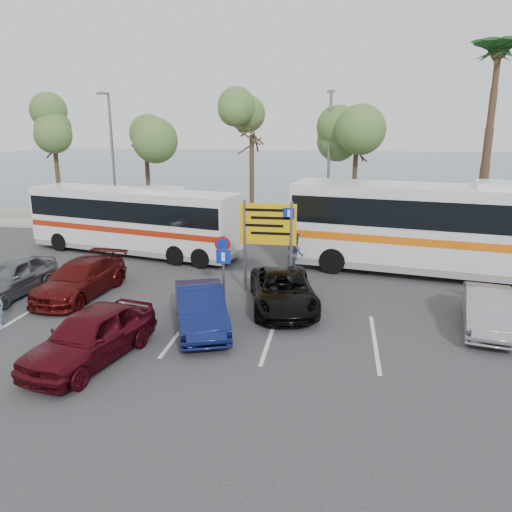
% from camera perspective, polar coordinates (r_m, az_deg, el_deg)
% --- Properties ---
extents(ground, '(120.00, 120.00, 0.00)m').
position_cam_1_polar(ground, '(17.04, -3.58, -7.30)').
color(ground, '#313133').
rests_on(ground, ground).
extents(kerb_strip, '(44.00, 2.40, 0.15)m').
position_cam_1_polar(kerb_strip, '(30.25, 2.34, 2.83)').
color(kerb_strip, '#9A968C').
rests_on(kerb_strip, ground).
extents(seawall, '(48.00, 0.80, 0.60)m').
position_cam_1_polar(seawall, '(32.15, 2.78, 3.97)').
color(seawall, gray).
rests_on(seawall, ground).
extents(sea, '(140.00, 140.00, 0.00)m').
position_cam_1_polar(sea, '(75.71, 6.74, 10.05)').
color(sea, '#42516B').
rests_on(sea, ground).
extents(tree_far_left, '(3.20, 3.20, 7.60)m').
position_cam_1_polar(tree_far_left, '(34.22, -22.24, 13.74)').
color(tree_far_left, '#382619').
rests_on(tree_far_left, kerb_strip).
extents(tree_left, '(3.20, 3.20, 7.20)m').
position_cam_1_polar(tree_left, '(31.56, -12.56, 13.86)').
color(tree_left, '#382619').
rests_on(tree_left, kerb_strip).
extents(tree_mid, '(3.20, 3.20, 8.00)m').
position_cam_1_polar(tree_mid, '(29.79, -0.50, 15.40)').
color(tree_mid, '#382619').
rests_on(tree_mid, kerb_strip).
extents(tree_right, '(3.20, 3.20, 7.40)m').
position_cam_1_polar(tree_right, '(29.36, 11.49, 14.17)').
color(tree_right, '#382619').
rests_on(tree_right, kerb_strip).
extents(palm_tree, '(4.80, 4.80, 11.20)m').
position_cam_1_polar(palm_tree, '(30.58, 25.96, 20.01)').
color(palm_tree, '#382619').
rests_on(palm_tree, kerb_strip).
extents(street_lamp_left, '(0.45, 1.15, 8.01)m').
position_cam_1_polar(street_lamp_left, '(31.97, -16.13, 11.12)').
color(street_lamp_left, slate).
rests_on(street_lamp_left, kerb_strip).
extents(street_lamp_right, '(0.45, 1.15, 8.01)m').
position_cam_1_polar(street_lamp_right, '(28.93, 8.33, 11.19)').
color(street_lamp_right, slate).
rests_on(street_lamp_right, kerb_strip).
extents(direction_sign, '(2.20, 0.12, 3.60)m').
position_cam_1_polar(direction_sign, '(19.15, 1.37, 2.87)').
color(direction_sign, slate).
rests_on(direction_sign, ground).
extents(sign_no_stop, '(0.60, 0.08, 2.35)m').
position_cam_1_polar(sign_no_stop, '(18.87, -3.82, -0.02)').
color(sign_no_stop, slate).
rests_on(sign_no_stop, ground).
extents(sign_parking, '(0.50, 0.07, 2.25)m').
position_cam_1_polar(sign_parking, '(17.32, -3.72, -1.77)').
color(sign_parking, slate).
rests_on(sign_parking, ground).
extents(lane_markings, '(12.02, 4.20, 0.01)m').
position_cam_1_polar(lane_markings, '(16.43, -8.29, -8.29)').
color(lane_markings, silver).
rests_on(lane_markings, ground).
extents(coach_bus_left, '(11.32, 4.86, 3.45)m').
position_cam_1_polar(coach_bus_left, '(25.82, -13.87, 3.74)').
color(coach_bus_left, silver).
rests_on(coach_bus_left, ground).
extents(coach_bus_right, '(13.59, 5.16, 4.15)m').
position_cam_1_polar(coach_bus_right, '(22.80, 21.07, 2.53)').
color(coach_bus_right, silver).
rests_on(coach_bus_right, ground).
extents(car_silver_a, '(1.96, 4.38, 1.46)m').
position_cam_1_polar(car_silver_a, '(21.32, -26.31, -2.17)').
color(car_silver_a, slate).
rests_on(car_silver_a, ground).
extents(car_blue, '(2.88, 4.51, 1.40)m').
position_cam_1_polar(car_blue, '(16.18, -6.36, -5.94)').
color(car_blue, '#10194D').
rests_on(car_blue, ground).
extents(car_maroon, '(2.30, 4.82, 1.36)m').
position_cam_1_polar(car_maroon, '(20.24, -19.44, -2.46)').
color(car_maroon, '#500E0D').
rests_on(car_maroon, ground).
extents(car_red, '(2.72, 4.70, 1.50)m').
position_cam_1_polar(car_red, '(14.72, -18.37, -8.63)').
color(car_red, '#4D0B14').
rests_on(car_red, ground).
extents(suv_black, '(3.14, 5.09, 1.31)m').
position_cam_1_polar(suv_black, '(17.91, 3.10, -3.91)').
color(suv_black, black).
rests_on(suv_black, ground).
extents(car_silver_b, '(2.11, 4.16, 1.31)m').
position_cam_1_polar(car_silver_b, '(17.67, 24.94, -5.63)').
color(car_silver_b, gray).
rests_on(car_silver_b, ground).
extents(pedestrian_far, '(0.96, 1.08, 1.85)m').
position_cam_1_polar(pedestrian_far, '(21.89, 4.48, 0.33)').
color(pedestrian_far, '#333B4D').
rests_on(pedestrian_far, ground).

